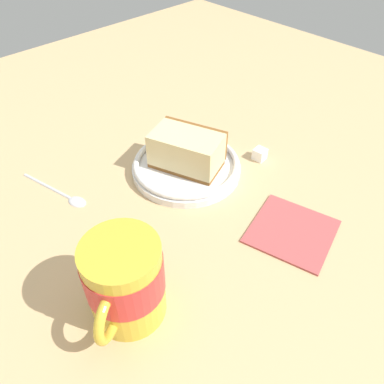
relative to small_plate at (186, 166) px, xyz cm
name	(u,v)px	position (x,y,z in cm)	size (l,w,h in cm)	color
ground_plane	(196,214)	(6.72, -4.45, -2.64)	(138.94, 138.94, 3.21)	tan
small_plate	(186,166)	(0.00, 0.00, 0.00)	(17.10, 17.10, 2.10)	white
cake_slice	(187,150)	(-0.09, 0.25, 2.96)	(12.17, 9.87, 5.59)	brown
tea_mug	(124,279)	(13.28, -21.25, 4.60)	(8.30, 10.26, 10.42)	gold
teaspoon	(66,195)	(-8.03, -16.84, -0.69)	(12.82, 4.20, 0.80)	silver
folded_napkin	(292,231)	(19.22, 1.35, -0.74)	(10.46, 10.39, 0.60)	#B24C4C
sugar_cube	(260,154)	(6.02, 10.88, -0.09)	(1.89, 1.89, 1.89)	white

